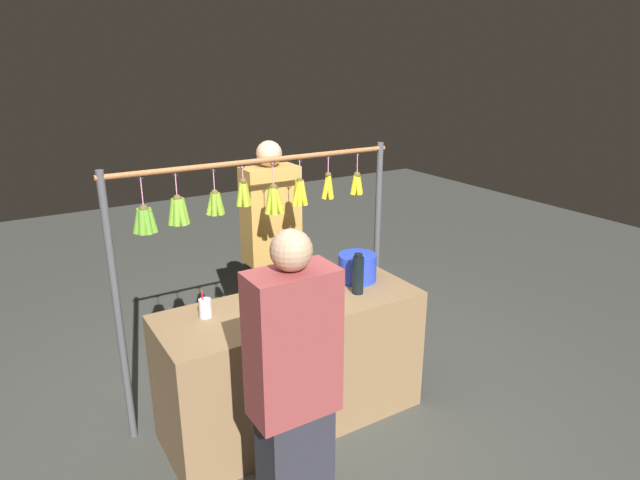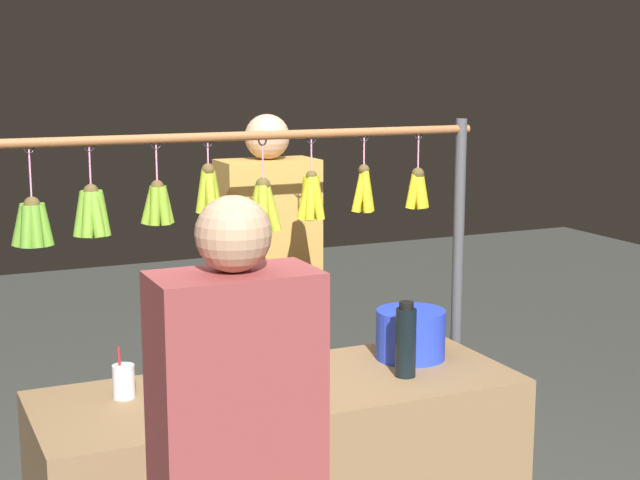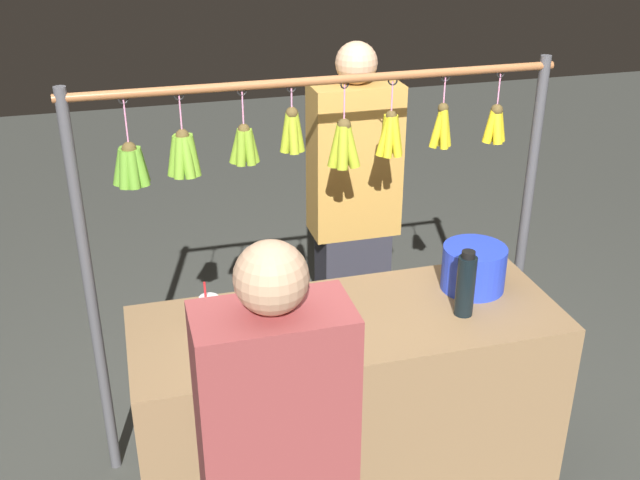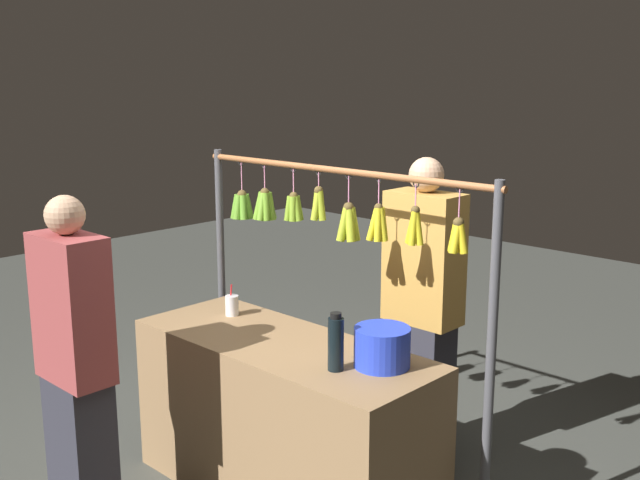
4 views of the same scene
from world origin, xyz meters
name	(u,v)px [view 3 (image 3 of 4)]	position (x,y,z in m)	size (l,w,h in m)	color
market_counter	(347,406)	(0.00, 0.00, 0.41)	(1.60, 0.61, 0.81)	olive
display_rack	(307,184)	(0.06, -0.37, 1.21)	(1.89, 0.14, 1.65)	#4C4C51
water_bottle	(466,285)	(-0.42, 0.08, 0.94)	(0.07, 0.07, 0.26)	black
blue_bucket	(474,268)	(-0.54, -0.09, 0.90)	(0.25, 0.25, 0.18)	blue
drink_cup	(210,310)	(0.50, -0.10, 0.87)	(0.07, 0.07, 0.17)	silver
vendor_person	(353,224)	(-0.26, -0.77, 0.82)	(0.39, 0.21, 1.66)	#2D2D38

